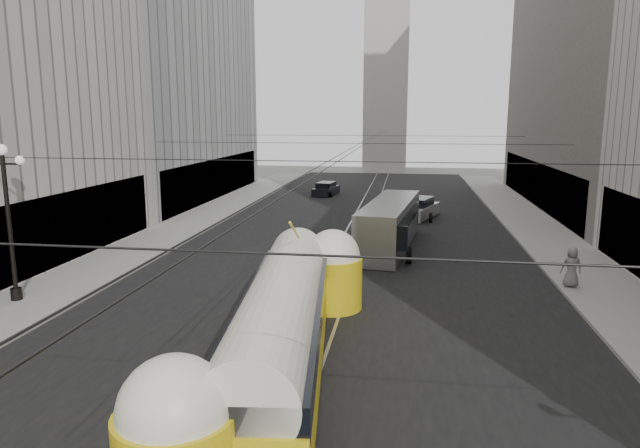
% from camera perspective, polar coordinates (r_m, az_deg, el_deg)
% --- Properties ---
extents(road, '(20.00, 85.00, 0.02)m').
position_cam_1_polar(road, '(35.84, 3.39, -1.53)').
color(road, black).
rests_on(road, ground).
extents(sidewalk_left, '(4.00, 72.00, 0.15)m').
position_cam_1_polar(sidewalk_left, '(41.95, -12.69, 0.13)').
color(sidewalk_left, gray).
rests_on(sidewalk_left, ground).
extents(sidewalk_right, '(4.00, 72.00, 0.15)m').
position_cam_1_polar(sidewalk_right, '(40.09, 21.22, -0.83)').
color(sidewalk_right, gray).
rests_on(sidewalk_right, ground).
extents(rail_left, '(0.12, 85.00, 0.04)m').
position_cam_1_polar(rail_left, '(35.91, 2.20, -1.50)').
color(rail_left, gray).
rests_on(rail_left, ground).
extents(rail_right, '(0.12, 85.00, 0.04)m').
position_cam_1_polar(rail_right, '(35.78, 4.58, -1.57)').
color(rail_right, gray).
rests_on(rail_right, ground).
extents(building_left_far, '(12.60, 28.60, 28.60)m').
position_cam_1_polar(building_left_far, '(55.86, -16.67, 17.19)').
color(building_left_far, '#999999').
rests_on(building_left_far, ground).
extents(building_right_far, '(12.60, 32.60, 32.60)m').
position_cam_1_polar(building_right_far, '(53.82, 28.39, 18.81)').
color(building_right_far, '#514C47').
rests_on(building_right_far, ground).
extents(distant_tower, '(6.00, 6.00, 31.36)m').
position_cam_1_polar(distant_tower, '(82.77, 6.69, 15.76)').
color(distant_tower, '#B2AFA8').
rests_on(distant_tower, ground).
extents(lamppost_left_mid, '(1.86, 0.44, 6.37)m').
position_cam_1_polar(lamppost_left_mid, '(26.06, -28.73, 0.89)').
color(lamppost_left_mid, black).
rests_on(lamppost_left_mid, sidewalk_left).
extents(catenary, '(25.00, 72.00, 0.23)m').
position_cam_1_polar(catenary, '(34.05, 3.54, 7.82)').
color(catenary, black).
rests_on(catenary, ground).
extents(streetcar, '(3.76, 14.91, 3.26)m').
position_cam_1_polar(streetcar, '(17.04, -3.83, -9.93)').
color(streetcar, gold).
rests_on(streetcar, ground).
extents(city_bus, '(3.51, 10.99, 2.74)m').
position_cam_1_polar(city_bus, '(33.52, 7.00, 0.16)').
color(city_bus, gray).
rests_on(city_bus, ground).
extents(sedan_white_far, '(3.55, 5.40, 1.58)m').
position_cam_1_polar(sedan_white_far, '(43.70, 9.71, 1.51)').
color(sedan_white_far, silver).
rests_on(sedan_white_far, ground).
extents(sedan_dark_far, '(2.32, 4.24, 1.27)m').
position_cam_1_polar(sedan_dark_far, '(55.90, 0.60, 3.50)').
color(sedan_dark_far, black).
rests_on(sedan_dark_far, ground).
extents(pedestrian_sidewalk_right, '(0.89, 0.56, 1.81)m').
position_cam_1_polar(pedestrian_sidewalk_right, '(27.57, 23.85, -3.94)').
color(pedestrian_sidewalk_right, slate).
rests_on(pedestrian_sidewalk_right, sidewalk_right).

